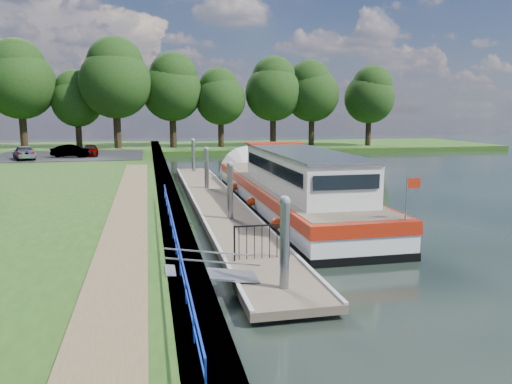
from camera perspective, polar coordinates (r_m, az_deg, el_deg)
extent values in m
plane|color=black|center=(14.38, 2.68, -11.72)|extent=(160.00, 160.00, 0.00)
cube|color=#473D2D|center=(28.38, -10.17, -0.49)|extent=(1.10, 90.00, 0.78)
cube|color=#214213|center=(66.95, 1.18, 5.19)|extent=(60.00, 18.00, 0.60)
cube|color=brown|center=(21.43, -14.44, -2.70)|extent=(1.60, 40.00, 0.05)
cube|color=black|center=(51.70, -20.59, 3.92)|extent=(14.00, 12.00, 0.06)
cube|color=#0C2DBF|center=(16.40, -9.38, -3.79)|extent=(0.04, 18.00, 0.04)
cube|color=#0C2DBF|center=(16.48, -9.34, -4.97)|extent=(0.03, 18.00, 0.03)
cylinder|color=#0C2DBF|center=(8.08, -5.77, -20.66)|extent=(0.04, 0.04, 0.72)
cylinder|color=#0C2DBF|center=(9.85, -7.14, -14.89)|extent=(0.04, 0.04, 0.72)
cylinder|color=#0C2DBF|center=(11.70, -8.04, -10.90)|extent=(0.04, 0.04, 0.72)
cylinder|color=#0C2DBF|center=(13.59, -8.68, -8.02)|extent=(0.04, 0.04, 0.72)
cylinder|color=#0C2DBF|center=(15.51, -9.15, -5.84)|extent=(0.04, 0.04, 0.72)
cylinder|color=#0C2DBF|center=(17.45, -9.52, -4.14)|extent=(0.04, 0.04, 0.72)
cylinder|color=#0C2DBF|center=(19.40, -9.81, -2.78)|extent=(0.04, 0.04, 0.72)
cylinder|color=#0C2DBF|center=(21.36, -10.05, -1.67)|extent=(0.04, 0.04, 0.72)
cylinder|color=#0C2DBF|center=(23.32, -10.24, -0.75)|extent=(0.04, 0.04, 0.72)
cylinder|color=#0C2DBF|center=(25.29, -10.41, 0.03)|extent=(0.04, 0.04, 0.72)
cube|color=brown|center=(26.64, -4.51, -1.24)|extent=(2.50, 30.00, 0.24)
cube|color=#9EA0A3|center=(15.27, 1.70, -10.23)|extent=(2.30, 5.00, 0.30)
cube|color=#9EA0A3|center=(22.81, -3.14, -3.62)|extent=(2.30, 5.00, 0.30)
cube|color=#9EA0A3|center=(30.59, -5.52, -0.31)|extent=(2.30, 5.00, 0.30)
cube|color=#9EA0A3|center=(38.46, -6.92, 1.65)|extent=(2.30, 5.00, 0.30)
cube|color=#9EA0A3|center=(26.80, -1.99, -0.83)|extent=(0.12, 30.00, 0.06)
cube|color=#9EA0A3|center=(26.49, -7.06, -1.02)|extent=(0.12, 30.00, 0.06)
cylinder|color=gray|center=(13.56, 3.26, -8.12)|extent=(0.26, 0.26, 3.40)
sphere|color=gray|center=(13.15, 3.33, -1.03)|extent=(0.30, 0.30, 0.30)
cylinder|color=gray|center=(22.12, -2.96, -1.25)|extent=(0.26, 0.26, 3.40)
sphere|color=gray|center=(21.87, -3.00, 3.13)|extent=(0.30, 0.30, 0.30)
cylinder|color=gray|center=(30.93, -5.66, 1.76)|extent=(0.26, 0.26, 3.40)
sphere|color=gray|center=(30.75, -5.71, 4.90)|extent=(0.30, 0.30, 0.30)
cylinder|color=gray|center=(39.82, -7.16, 3.43)|extent=(0.26, 0.26, 3.40)
sphere|color=gray|center=(39.68, -7.21, 5.87)|extent=(0.30, 0.30, 0.30)
cube|color=#A5A8AD|center=(14.31, -5.11, -9.30)|extent=(2.58, 1.00, 0.43)
cube|color=#A5A8AD|center=(13.70, -4.88, -7.95)|extent=(2.58, 0.04, 0.41)
cube|color=#A5A8AD|center=(14.61, -5.37, -6.85)|extent=(2.58, 0.04, 0.41)
cube|color=black|center=(15.94, -2.49, -5.89)|extent=(0.05, 0.05, 1.15)
cube|color=black|center=(16.33, 3.78, -5.53)|extent=(0.05, 0.05, 1.15)
cube|color=black|center=(15.98, 0.69, -3.84)|extent=(1.85, 0.05, 0.05)
cube|color=black|center=(15.96, -1.95, -5.86)|extent=(0.02, 0.02, 1.10)
cube|color=black|center=(16.01, -1.07, -5.81)|extent=(0.02, 0.02, 1.10)
cube|color=black|center=(16.06, -0.19, -5.76)|extent=(0.02, 0.02, 1.10)
cube|color=black|center=(16.11, 0.69, -5.71)|extent=(0.02, 0.02, 1.10)
cube|color=black|center=(16.16, 1.55, -5.66)|extent=(0.02, 0.02, 1.10)
cube|color=black|center=(16.22, 2.42, -5.61)|extent=(0.02, 0.02, 1.10)
cube|color=black|center=(16.29, 3.27, -5.56)|extent=(0.02, 0.02, 1.10)
cube|color=black|center=(26.50, 3.52, -1.86)|extent=(4.00, 20.00, 0.55)
cube|color=silver|center=(26.39, 3.53, -0.58)|extent=(3.96, 19.90, 0.65)
cube|color=#A51F0B|center=(26.30, 3.54, 0.62)|extent=(4.04, 20.00, 0.48)
cube|color=brown|center=(26.26, 3.55, 1.14)|extent=(3.68, 19.20, 0.04)
cone|color=silver|center=(36.41, -0.91, 2.07)|extent=(4.00, 1.50, 4.00)
cube|color=silver|center=(23.77, 5.20, 2.39)|extent=(3.00, 11.00, 1.75)
cube|color=gray|center=(23.68, 5.24, 4.60)|extent=(3.10, 11.20, 0.10)
cube|color=black|center=(23.33, 1.64, 2.91)|extent=(0.04, 10.00, 0.55)
cube|color=black|center=(24.24, 8.65, 3.05)|extent=(0.04, 10.00, 0.55)
cube|color=black|center=(29.06, 1.94, 4.19)|extent=(2.60, 0.04, 0.55)
cube|color=black|center=(18.56, 10.33, 1.10)|extent=(2.60, 0.04, 0.55)
cube|color=#A51F0B|center=(28.66, 2.12, 5.62)|extent=(3.20, 1.60, 0.06)
cylinder|color=gray|center=(17.81, 16.79, -0.80)|extent=(0.05, 0.05, 1.50)
cube|color=#A51F0B|center=(17.85, 17.58, 0.97)|extent=(0.50, 0.02, 0.35)
sphere|color=#F23B0D|center=(20.16, 2.34, -3.60)|extent=(0.44, 0.44, 0.44)
sphere|color=#F23B0D|center=(24.93, -0.54, -1.08)|extent=(0.44, 0.44, 0.44)
sphere|color=#F23B0D|center=(29.78, -2.49, 0.62)|extent=(0.44, 0.44, 0.44)
imported|color=#594C47|center=(18.93, 6.02, 0.60)|extent=(0.44, 0.65, 1.72)
cylinder|color=#332316|center=(63.92, -25.03, 6.28)|extent=(0.83, 0.83, 4.21)
sphere|color=black|center=(63.94, -25.37, 11.09)|extent=(7.95, 7.95, 7.95)
sphere|color=black|center=(64.21, -25.67, 12.84)|extent=(6.31, 6.31, 6.31)
cylinder|color=#332316|center=(63.41, -19.58, 6.10)|extent=(0.70, 0.70, 3.10)
sphere|color=black|center=(63.35, -19.78, 9.67)|extent=(5.85, 5.85, 5.85)
sphere|color=black|center=(63.57, -20.00, 10.98)|extent=(4.65, 4.65, 4.65)
cylinder|color=#332316|center=(60.47, -15.55, 6.73)|extent=(0.84, 0.84, 4.29)
sphere|color=black|center=(60.50, -15.78, 11.92)|extent=(8.10, 8.10, 8.10)
sphere|color=black|center=(60.78, -15.82, 13.82)|extent=(6.44, 6.44, 6.44)
cylinder|color=#332316|center=(62.45, -9.46, 6.80)|extent=(0.79, 0.79, 3.83)
sphere|color=black|center=(62.43, -9.58, 11.30)|extent=(7.24, 7.24, 7.24)
sphere|color=black|center=(62.31, -9.44, 12.97)|extent=(5.75, 5.75, 5.75)
cylinder|color=#332316|center=(62.77, -4.02, 6.66)|extent=(0.72, 0.72, 3.26)
sphere|color=black|center=(62.71, -4.06, 10.46)|extent=(6.16, 6.16, 6.16)
sphere|color=black|center=(62.98, -4.29, 11.85)|extent=(4.89, 4.89, 4.89)
cylinder|color=#332316|center=(64.35, 1.96, 6.97)|extent=(0.78, 0.78, 3.77)
sphere|color=black|center=(64.33, 1.98, 11.26)|extent=(7.13, 7.13, 7.13)
sphere|color=black|center=(64.68, 2.05, 12.83)|extent=(5.66, 5.66, 5.66)
cylinder|color=#332316|center=(65.82, 6.35, 6.92)|extent=(0.77, 0.77, 3.65)
sphere|color=black|center=(65.79, 6.43, 10.98)|extent=(6.89, 6.89, 6.89)
sphere|color=black|center=(65.77, 6.15, 12.48)|extent=(5.47, 5.47, 5.47)
cylinder|color=#332316|center=(66.71, 12.70, 6.67)|extent=(0.74, 0.74, 3.41)
sphere|color=black|center=(66.67, 12.84, 10.41)|extent=(6.43, 6.43, 6.43)
sphere|color=black|center=(66.62, 13.15, 11.79)|extent=(5.11, 5.11, 5.11)
imported|color=#999999|center=(50.19, -18.40, 4.58)|extent=(1.53, 3.41, 1.14)
imported|color=#999999|center=(49.40, -20.38, 4.41)|extent=(3.68, 2.04, 1.15)
imported|color=#999999|center=(48.92, -24.97, 4.10)|extent=(2.82, 4.35, 1.17)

